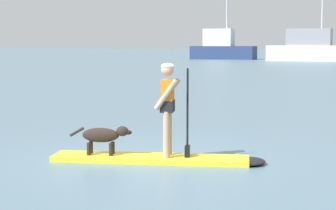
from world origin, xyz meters
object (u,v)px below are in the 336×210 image
(person_paddler, at_px, (168,103))
(paddleboard, at_px, (163,159))
(dog, at_px, (103,136))
(moored_boat_far_starboard, at_px, (222,48))
(moored_boat_outer, at_px, (314,49))

(person_paddler, bearing_deg, paddleboard, -169.28)
(dog, distance_m, moored_boat_far_starboard, 66.36)
(person_paddler, relative_size, dog, 1.45)
(paddleboard, xyz_separation_m, dog, (-1.05, -0.20, 0.39))
(person_paddler, relative_size, moored_boat_far_starboard, 0.16)
(paddleboard, distance_m, moored_boat_outer, 60.20)
(moored_boat_outer, bearing_deg, dog, -89.27)
(paddleboard, bearing_deg, person_paddler, 10.72)
(moored_boat_far_starboard, bearing_deg, moored_boat_outer, -21.33)
(paddleboard, relative_size, person_paddler, 2.33)
(person_paddler, bearing_deg, moored_boat_far_starboard, 102.20)
(moored_boat_far_starboard, bearing_deg, paddleboard, -77.88)
(moored_boat_far_starboard, bearing_deg, dog, -78.81)
(person_paddler, distance_m, moored_boat_far_starboard, 66.37)
(person_paddler, distance_m, dog, 1.31)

